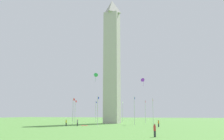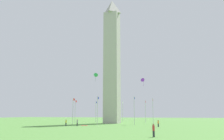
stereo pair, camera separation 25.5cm
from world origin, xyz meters
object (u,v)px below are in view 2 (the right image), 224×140
object	(u,v)px
flagpole_nw	(145,110)
person_orange_shirt	(158,123)
kite_green_delta	(95,76)
person_red_shirt	(154,130)
flagpole_n	(123,111)
obelisk_monument	(112,59)
flagpole_se	(73,110)
person_yellow_shirt	(66,123)
flagpole_sw	(134,109)
picnic_blanket_near_first_person	(84,126)
flagpole_w	(153,110)
flagpole_s	(97,109)
person_gray_shirt	(77,122)
kite_purple_delta	(143,81)
flagpole_ne	(96,111)
flagpole_e	(75,110)

from	to	relation	value
flagpole_nw	person_orange_shirt	world-z (taller)	flagpole_nw
kite_green_delta	person_red_shirt	bearing A→B (deg)	-147.54
flagpole_n	person_red_shirt	bearing A→B (deg)	-161.15
obelisk_monument	flagpole_se	distance (m)	21.91
person_yellow_shirt	flagpole_sw	bearing A→B (deg)	-7.56
flagpole_se	picnic_blanket_near_first_person	size ratio (longest dim) A/B	4.37
flagpole_w	kite_green_delta	distance (m)	20.94
person_orange_shirt	flagpole_w	bearing A→B (deg)	-63.33
flagpole_n	flagpole_s	bearing A→B (deg)	180.00
person_orange_shirt	picnic_blanket_near_first_person	bearing A→B (deg)	12.66
flagpole_s	flagpole_nw	world-z (taller)	same
obelisk_monument	flagpole_sw	bearing A→B (deg)	-134.82
person_red_shirt	person_gray_shirt	bearing A→B (deg)	3.41
kite_green_delta	picnic_blanket_near_first_person	xyz separation A→B (m)	(-8.89, -0.59, -14.76)
person_orange_shirt	kite_purple_delta	bearing A→B (deg)	-53.88
flagpole_se	person_gray_shirt	size ratio (longest dim) A/B	4.44
kite_purple_delta	flagpole_nw	bearing A→B (deg)	7.20
flagpole_sw	person_gray_shirt	xyz separation A→B (m)	(-9.52, 12.84, -3.44)
person_gray_shirt	person_red_shirt	size ratio (longest dim) A/B	1.01
obelisk_monument	person_yellow_shirt	size ratio (longest dim) A/B	26.21
obelisk_monument	flagpole_ne	size ratio (longest dim) A/B	5.51
obelisk_monument	flagpole_e	distance (m)	21.94
flagpole_ne	flagpole_e	distance (m)	10.29
flagpole_s	flagpole_nw	size ratio (longest dim) A/B	1.00
obelisk_monument	flagpole_e	bearing A→B (deg)	89.74
flagpole_n	flagpole_e	bearing A→B (deg)	135.00
flagpole_n	flagpole_nw	world-z (taller)	same
flagpole_n	person_red_shirt	xyz separation A→B (m)	(-55.75, -19.03, -3.45)
flagpole_sw	kite_green_delta	distance (m)	16.42
flagpole_n	person_red_shirt	distance (m)	59.01
flagpole_se	kite_purple_delta	distance (m)	23.72
obelisk_monument	flagpole_nw	bearing A→B (deg)	-44.82
flagpole_n	flagpole_s	world-z (taller)	same
flagpole_sw	flagpole_n	bearing A→B (deg)	22.50
person_red_shirt	flagpole_sw	bearing A→B (deg)	-24.25
flagpole_ne	flagpole_e	xyz separation A→B (m)	(-9.50, 3.94, 0.00)
flagpole_w	person_red_shirt	distance (m)	42.82
flagpole_ne	picnic_blanket_near_first_person	distance (m)	27.30
flagpole_ne	kite_purple_delta	xyz separation A→B (m)	(-11.06, -20.40, 9.12)
kite_purple_delta	person_red_shirt	bearing A→B (deg)	-168.72
person_red_shirt	kite_purple_delta	xyz separation A→B (m)	(40.76, 8.13, 12.57)
flagpole_w	kite_purple_delta	distance (m)	9.59
flagpole_ne	flagpole_w	xyz separation A→B (m)	(-9.50, -22.94, 0.00)
flagpole_n	person_gray_shirt	size ratio (longest dim) A/B	4.44
flagpole_s	person_gray_shirt	bearing A→B (deg)	149.15
kite_purple_delta	flagpole_sw	bearing A→B (deg)	170.03
flagpole_sw	kite_green_delta	xyz separation A→B (m)	(1.88, 12.53, 10.44)
person_orange_shirt	kite_green_delta	world-z (taller)	kite_green_delta
flagpole_e	flagpole_sw	bearing A→B (deg)	-112.50
person_gray_shirt	flagpole_e	bearing A→B (deg)	29.57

